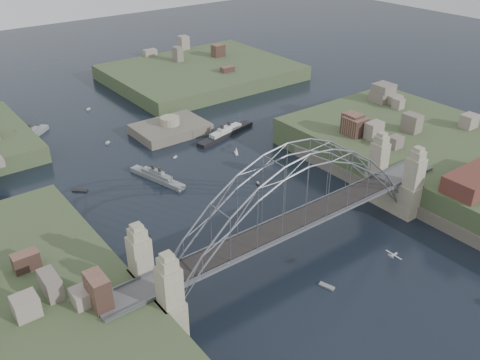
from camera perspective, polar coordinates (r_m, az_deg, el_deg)
name	(u,v)px	position (r m, az deg, el deg)	size (l,w,h in m)	color
ground	(292,255)	(108.99, 5.79, -8.28)	(500.00, 500.00, 0.00)	black
bridge	(295,205)	(102.05, 6.13, -2.75)	(84.00, 13.80, 24.60)	#535356
shore_east	(453,170)	(147.94, 22.48, 1.08)	(50.50, 90.00, 12.00)	#39492A
headland_ne	(201,77)	(214.84, -4.29, 11.26)	(70.00, 55.00, 9.50)	#39492A
fort_island	(171,134)	(164.74, -7.66, 5.04)	(22.00, 16.00, 9.40)	#575145
naval_cruiser_near	(157,177)	(137.09, -9.16, 0.32)	(7.01, 18.21, 5.46)	gray
naval_cruiser_far	(29,137)	(170.69, -22.27, 4.41)	(15.46, 13.86, 6.17)	gray
ocean_liner	(226,133)	(161.05, -1.59, 5.20)	(23.36, 8.68, 5.71)	black
aeroplane	(393,255)	(98.62, 16.56, -7.98)	(1.86, 3.54, 0.51)	silver
small_boat_a	(145,238)	(115.10, -10.43, -6.30)	(2.59, 1.74, 0.45)	beige
small_boat_b	(258,184)	(133.51, 2.00, -0.40)	(1.13, 1.71, 1.43)	beige
small_boat_c	(327,286)	(101.96, 9.57, -11.53)	(1.85, 3.23, 0.45)	beige
small_boat_d	(236,151)	(149.29, -0.42, 3.21)	(1.69, 2.46, 2.38)	beige
small_boat_e	(80,191)	(136.68, -17.28, -1.14)	(3.64, 3.53, 0.45)	beige
small_boat_f	(175,157)	(148.48, -7.19, 2.51)	(1.52, 1.12, 0.45)	beige
small_boat_h	(108,143)	(160.90, -14.43, 4.00)	(1.94, 1.50, 1.43)	beige
small_boat_i	(348,194)	(131.82, 11.87, -1.55)	(0.94, 2.59, 0.45)	beige
small_boat_k	(88,109)	(189.07, -16.41, 7.50)	(2.08, 1.70, 1.43)	beige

